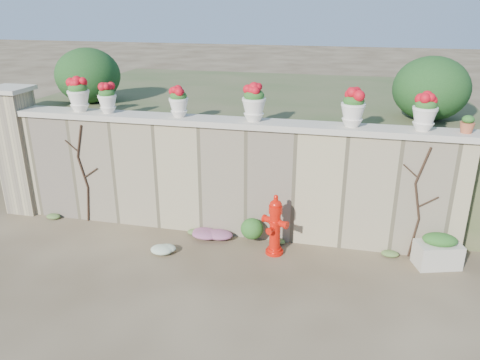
% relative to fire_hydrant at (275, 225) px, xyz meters
% --- Properties ---
extents(ground, '(80.00, 80.00, 0.00)m').
position_rel_fire_hydrant_xyz_m(ground, '(-1.01, -1.17, -0.53)').
color(ground, '#463623').
rests_on(ground, ground).
extents(stone_wall, '(8.00, 0.40, 2.00)m').
position_rel_fire_hydrant_xyz_m(stone_wall, '(-1.01, 0.63, 0.47)').
color(stone_wall, tan).
rests_on(stone_wall, ground).
extents(wall_cap, '(8.10, 0.52, 0.10)m').
position_rel_fire_hydrant_xyz_m(wall_cap, '(-1.01, 0.63, 1.52)').
color(wall_cap, beige).
rests_on(wall_cap, stone_wall).
extents(gate_pillar, '(0.72, 0.72, 2.48)m').
position_rel_fire_hydrant_xyz_m(gate_pillar, '(-5.16, 0.63, 0.73)').
color(gate_pillar, tan).
rests_on(gate_pillar, ground).
extents(raised_fill, '(9.00, 6.00, 2.00)m').
position_rel_fire_hydrant_xyz_m(raised_fill, '(-1.01, 3.83, 0.47)').
color(raised_fill, '#384C23').
rests_on(raised_fill, ground).
extents(back_shrub_left, '(1.30, 1.30, 1.10)m').
position_rel_fire_hydrant_xyz_m(back_shrub_left, '(-4.21, 1.83, 2.02)').
color(back_shrub_left, '#143814').
rests_on(back_shrub_left, raised_fill).
extents(back_shrub_right, '(1.30, 1.30, 1.10)m').
position_rel_fire_hydrant_xyz_m(back_shrub_right, '(2.39, 1.83, 2.02)').
color(back_shrub_right, '#143814').
rests_on(back_shrub_right, raised_fill).
extents(vine_left, '(0.60, 0.04, 1.91)m').
position_rel_fire_hydrant_xyz_m(vine_left, '(-3.68, 0.41, 0.46)').
color(vine_left, black).
rests_on(vine_left, ground).
extents(vine_right, '(0.60, 0.04, 1.91)m').
position_rel_fire_hydrant_xyz_m(vine_right, '(2.22, 0.41, 0.46)').
color(vine_right, black).
rests_on(vine_right, ground).
extents(fire_hydrant, '(0.45, 0.32, 1.05)m').
position_rel_fire_hydrant_xyz_m(fire_hydrant, '(0.00, 0.00, 0.00)').
color(fire_hydrant, red).
rests_on(fire_hydrant, ground).
extents(planter_box, '(0.77, 0.59, 0.57)m').
position_rel_fire_hydrant_xyz_m(planter_box, '(2.59, 0.20, -0.27)').
color(planter_box, beige).
rests_on(planter_box, ground).
extents(green_shrub, '(0.65, 0.59, 0.62)m').
position_rel_fire_hydrant_xyz_m(green_shrub, '(-0.49, 0.21, -0.22)').
color(green_shrub, '#1E5119').
rests_on(green_shrub, ground).
extents(magenta_clump, '(0.81, 0.54, 0.22)m').
position_rel_fire_hydrant_xyz_m(magenta_clump, '(-1.19, 0.23, -0.42)').
color(magenta_clump, '#CB28A2').
rests_on(magenta_clump, ground).
extents(white_flowers, '(0.48, 0.39, 0.17)m').
position_rel_fire_hydrant_xyz_m(white_flowers, '(-1.77, -0.40, -0.44)').
color(white_flowers, white).
rests_on(white_flowers, ground).
extents(urn_pot_0, '(0.39, 0.39, 0.61)m').
position_rel_fire_hydrant_xyz_m(urn_pot_0, '(-3.72, 0.63, 1.87)').
color(urn_pot_0, silver).
rests_on(urn_pot_0, wall_cap).
extents(urn_pot_1, '(0.33, 0.33, 0.52)m').
position_rel_fire_hydrant_xyz_m(urn_pot_1, '(-3.16, 0.63, 1.82)').
color(urn_pot_1, silver).
rests_on(urn_pot_1, wall_cap).
extents(urn_pot_2, '(0.33, 0.33, 0.52)m').
position_rel_fire_hydrant_xyz_m(urn_pot_2, '(-1.82, 0.63, 1.83)').
color(urn_pot_2, silver).
rests_on(urn_pot_2, wall_cap).
extents(urn_pot_3, '(0.39, 0.39, 0.62)m').
position_rel_fire_hydrant_xyz_m(urn_pot_3, '(-0.50, 0.63, 1.87)').
color(urn_pot_3, silver).
rests_on(urn_pot_3, wall_cap).
extents(urn_pot_4, '(0.38, 0.38, 0.60)m').
position_rel_fire_hydrant_xyz_m(urn_pot_4, '(1.09, 0.63, 1.87)').
color(urn_pot_4, silver).
rests_on(urn_pot_4, wall_cap).
extents(urn_pot_5, '(0.38, 0.38, 0.59)m').
position_rel_fire_hydrant_xyz_m(urn_pot_5, '(2.16, 0.63, 1.86)').
color(urn_pot_5, silver).
rests_on(urn_pot_5, wall_cap).
extents(terracotta_pot, '(0.22, 0.22, 0.26)m').
position_rel_fire_hydrant_xyz_m(terracotta_pot, '(2.79, 0.63, 1.69)').
color(terracotta_pot, '#AF5735').
rests_on(terracotta_pot, wall_cap).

